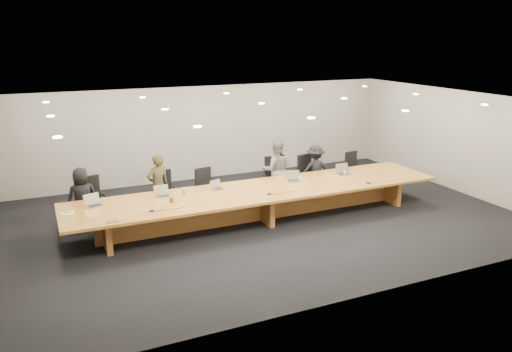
{
  "coord_description": "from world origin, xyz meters",
  "views": [
    {
      "loc": [
        -4.69,
        -10.15,
        4.26
      ],
      "look_at": [
        0.0,
        0.3,
        1.0
      ],
      "focal_mm": 35.0,
      "sensor_mm": 36.0,
      "label": 1
    }
  ],
  "objects_px": {
    "amber_mug": "(172,200)",
    "chair_mid_left": "(208,189)",
    "person_d": "(315,170)",
    "mic_left": "(152,211)",
    "mic_right": "(368,183)",
    "conference_table": "(261,199)",
    "chair_far_left": "(94,201)",
    "person_b": "(158,185)",
    "laptop_a": "(94,200)",
    "person_a": "(82,198)",
    "laptop_c": "(218,185)",
    "laptop_b": "(162,191)",
    "av_box": "(113,221)",
    "paper_cup_far": "(345,173)",
    "laptop_d": "(294,176)",
    "mic_center": "(269,194)",
    "chair_left": "(166,193)",
    "chair_right": "(309,175)",
    "paper_cup_near": "(300,179)",
    "person_c": "(276,170)",
    "laptop_e": "(345,169)",
    "water_bottle": "(184,192)",
    "chair_mid_right": "(275,178)"
  },
  "relations": [
    {
      "from": "av_box",
      "to": "chair_far_left",
      "type": "bearing_deg",
      "value": 88.1
    },
    {
      "from": "person_c",
      "to": "laptop_d",
      "type": "distance_m",
      "value": 0.93
    },
    {
      "from": "laptop_b",
      "to": "av_box",
      "type": "relative_size",
      "value": 1.62
    },
    {
      "from": "water_bottle",
      "to": "mic_left",
      "type": "bearing_deg",
      "value": -141.51
    },
    {
      "from": "laptop_e",
      "to": "person_c",
      "type": "bearing_deg",
      "value": 149.62
    },
    {
      "from": "laptop_a",
      "to": "paper_cup_near",
      "type": "height_order",
      "value": "laptop_a"
    },
    {
      "from": "water_bottle",
      "to": "paper_cup_far",
      "type": "relative_size",
      "value": 2.16
    },
    {
      "from": "conference_table",
      "to": "mic_right",
      "type": "bearing_deg",
      "value": -13.42
    },
    {
      "from": "amber_mug",
      "to": "laptop_a",
      "type": "bearing_deg",
      "value": 165.21
    },
    {
      "from": "person_d",
      "to": "laptop_d",
      "type": "height_order",
      "value": "person_d"
    },
    {
      "from": "paper_cup_far",
      "to": "av_box",
      "type": "height_order",
      "value": "paper_cup_far"
    },
    {
      "from": "chair_mid_left",
      "to": "person_a",
      "type": "relative_size",
      "value": 0.75
    },
    {
      "from": "laptop_e",
      "to": "mic_right",
      "type": "relative_size",
      "value": 2.61
    },
    {
      "from": "amber_mug",
      "to": "mic_right",
      "type": "bearing_deg",
      "value": -6.65
    },
    {
      "from": "laptop_c",
      "to": "paper_cup_far",
      "type": "bearing_deg",
      "value": -21.44
    },
    {
      "from": "person_b",
      "to": "paper_cup_near",
      "type": "relative_size",
      "value": 17.32
    },
    {
      "from": "chair_right",
      "to": "mic_center",
      "type": "relative_size",
      "value": 8.54
    },
    {
      "from": "person_d",
      "to": "laptop_e",
      "type": "distance_m",
      "value": 0.95
    },
    {
      "from": "chair_far_left",
      "to": "person_b",
      "type": "xyz_separation_m",
      "value": [
        1.49,
        -0.1,
        0.21
      ]
    },
    {
      "from": "conference_table",
      "to": "av_box",
      "type": "xyz_separation_m",
      "value": [
        -3.51,
        -0.72,
        0.24
      ]
    },
    {
      "from": "mic_left",
      "to": "mic_right",
      "type": "bearing_deg",
      "value": -1.89
    },
    {
      "from": "paper_cup_far",
      "to": "paper_cup_near",
      "type": "bearing_deg",
      "value": 178.95
    },
    {
      "from": "laptop_d",
      "to": "mic_center",
      "type": "relative_size",
      "value": 2.54
    },
    {
      "from": "chair_left",
      "to": "laptop_c",
      "type": "distance_m",
      "value": 1.42
    },
    {
      "from": "laptop_e",
      "to": "amber_mug",
      "type": "xyz_separation_m",
      "value": [
        -4.69,
        -0.36,
        -0.08
      ]
    },
    {
      "from": "conference_table",
      "to": "mic_right",
      "type": "height_order",
      "value": "mic_right"
    },
    {
      "from": "person_d",
      "to": "laptop_a",
      "type": "bearing_deg",
      "value": 19.79
    },
    {
      "from": "person_c",
      "to": "av_box",
      "type": "height_order",
      "value": "person_c"
    },
    {
      "from": "laptop_a",
      "to": "laptop_c",
      "type": "relative_size",
      "value": 1.18
    },
    {
      "from": "laptop_e",
      "to": "mic_right",
      "type": "xyz_separation_m",
      "value": [
        0.08,
        -0.92,
        -0.12
      ]
    },
    {
      "from": "laptop_d",
      "to": "av_box",
      "type": "relative_size",
      "value": 1.63
    },
    {
      "from": "person_d",
      "to": "mic_left",
      "type": "bearing_deg",
      "value": 30.26
    },
    {
      "from": "laptop_e",
      "to": "av_box",
      "type": "height_order",
      "value": "laptop_e"
    },
    {
      "from": "laptop_d",
      "to": "person_b",
      "type": "bearing_deg",
      "value": 176.84
    },
    {
      "from": "person_a",
      "to": "laptop_e",
      "type": "relative_size",
      "value": 3.95
    },
    {
      "from": "av_box",
      "to": "mic_left",
      "type": "relative_size",
      "value": 1.51
    },
    {
      "from": "mic_center",
      "to": "paper_cup_near",
      "type": "bearing_deg",
      "value": 31.24
    },
    {
      "from": "av_box",
      "to": "mic_left",
      "type": "height_order",
      "value": "mic_left"
    },
    {
      "from": "chair_mid_right",
      "to": "mic_center",
      "type": "bearing_deg",
      "value": -108.68
    },
    {
      "from": "av_box",
      "to": "laptop_b",
      "type": "bearing_deg",
      "value": 35.77
    },
    {
      "from": "person_a",
      "to": "mic_left",
      "type": "distance_m",
      "value": 2.05
    },
    {
      "from": "person_a",
      "to": "laptop_a",
      "type": "relative_size",
      "value": 4.09
    },
    {
      "from": "person_a",
      "to": "mic_center",
      "type": "relative_size",
      "value": 10.77
    },
    {
      "from": "chair_mid_left",
      "to": "chair_left",
      "type": "bearing_deg",
      "value": 163.43
    },
    {
      "from": "conference_table",
      "to": "paper_cup_far",
      "type": "height_order",
      "value": "paper_cup_far"
    },
    {
      "from": "person_a",
      "to": "laptop_c",
      "type": "bearing_deg",
      "value": 158.8
    },
    {
      "from": "conference_table",
      "to": "laptop_a",
      "type": "distance_m",
      "value": 3.76
    },
    {
      "from": "water_bottle",
      "to": "amber_mug",
      "type": "distance_m",
      "value": 0.49
    },
    {
      "from": "av_box",
      "to": "chair_mid_right",
      "type": "bearing_deg",
      "value": 17.99
    },
    {
      "from": "amber_mug",
      "to": "chair_mid_left",
      "type": "bearing_deg",
      "value": 45.75
    }
  ]
}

